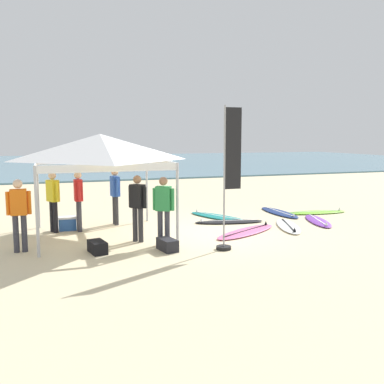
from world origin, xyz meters
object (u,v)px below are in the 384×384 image
object	(u,v)px
canopy_tent	(100,148)
cooler_box	(67,223)
surfboard_pink	(246,232)
banner_flag	(229,184)
person_red	(78,197)
surfboard_white	(288,226)
surfboard_lime	(315,212)
person_orange	(19,210)
person_yellow	(53,198)
surfboard_purple	(318,221)
surfboard_black	(229,222)
surfboard_teal	(218,217)
surfboard_navy	(279,212)
gear_bag_near_tent	(97,247)
person_black	(138,204)
person_green	(164,206)
person_blue	(115,193)
gear_bag_by_pole	(167,245)

from	to	relation	value
canopy_tent	cooler_box	size ratio (longest dim) A/B	6.75
surfboard_pink	banner_flag	world-z (taller)	banner_flag
person_red	surfboard_white	bearing A→B (deg)	-14.21
surfboard_lime	cooler_box	distance (m)	8.37
person_orange	person_yellow	xyz separation A→B (m)	(0.80, 1.94, 0.00)
surfboard_lime	surfboard_purple	bearing A→B (deg)	-121.86
surfboard_black	surfboard_teal	bearing A→B (deg)	89.38
person_yellow	banner_flag	world-z (taller)	banner_flag
surfboard_navy	person_orange	xyz separation A→B (m)	(-8.33, -2.44, 0.95)
surfboard_black	surfboard_pink	bearing A→B (deg)	-94.25
gear_bag_near_tent	person_red	bearing A→B (deg)	94.60
surfboard_black	person_red	bearing A→B (deg)	176.23
canopy_tent	person_yellow	xyz separation A→B (m)	(-1.23, 0.89, -1.40)
person_black	banner_flag	size ratio (longest dim) A/B	0.50
surfboard_black	person_green	distance (m)	3.51
person_blue	person_black	distance (m)	2.35
surfboard_navy	person_red	size ratio (longest dim) A/B	1.37
surfboard_purple	surfboard_teal	xyz separation A→B (m)	(-2.70, 1.71, -0.00)
surfboard_lime	person_green	size ratio (longest dim) A/B	1.41
surfboard_pink	surfboard_navy	bearing A→B (deg)	43.94
surfboard_navy	person_green	distance (m)	5.91
gear_bag_by_pole	person_black	bearing A→B (deg)	113.76
canopy_tent	gear_bag_by_pole	size ratio (longest dim) A/B	5.62
surfboard_black	gear_bag_by_pole	size ratio (longest dim) A/B	3.71
canopy_tent	surfboard_black	size ratio (longest dim) A/B	1.51
surfboard_teal	surfboard_black	bearing A→B (deg)	-90.62
surfboard_navy	surfboard_pink	distance (m)	3.40
surfboard_teal	banner_flag	xyz separation A→B (m)	(-1.32, -3.77, 1.54)
canopy_tent	surfboard_lime	xyz separation A→B (m)	(7.51, 1.02, -2.35)
surfboard_purple	person_yellow	xyz separation A→B (m)	(-7.90, 1.22, 0.95)
surfboard_navy	surfboard_white	bearing A→B (deg)	-114.22
surfboard_teal	gear_bag_by_pole	world-z (taller)	gear_bag_by_pole
banner_flag	gear_bag_by_pole	world-z (taller)	banner_flag
person_blue	cooler_box	bearing A→B (deg)	-167.60
surfboard_white	surfboard_lime	xyz separation A→B (m)	(2.15, 1.73, -0.00)
person_green	banner_flag	distance (m)	1.70
canopy_tent	surfboard_purple	bearing A→B (deg)	-2.80
surfboard_purple	person_green	xyz separation A→B (m)	(-5.39, -1.25, 0.95)
surfboard_navy	banner_flag	size ratio (longest dim) A/B	0.69
surfboard_teal	person_black	xyz separation A→B (m)	(-3.20, -2.34, 0.95)
surfboard_navy	surfboard_lime	size ratio (longest dim) A/B	0.97
surfboard_white	person_blue	xyz separation A→B (m)	(-4.77, 2.09, 0.95)
person_red	banner_flag	size ratio (longest dim) A/B	0.50
surfboard_teal	gear_bag_by_pole	size ratio (longest dim) A/B	4.14
surfboard_black	person_yellow	xyz separation A→B (m)	(-5.19, 0.40, 0.95)
person_green	surfboard_lime	bearing A→B (deg)	22.63
person_yellow	person_black	xyz separation A→B (m)	(2.00, -1.86, 0.00)
gear_bag_near_tent	cooler_box	bearing A→B (deg)	100.49
gear_bag_near_tent	surfboard_lime	bearing A→B (deg)	19.13
person_orange	surfboard_white	bearing A→B (deg)	2.59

